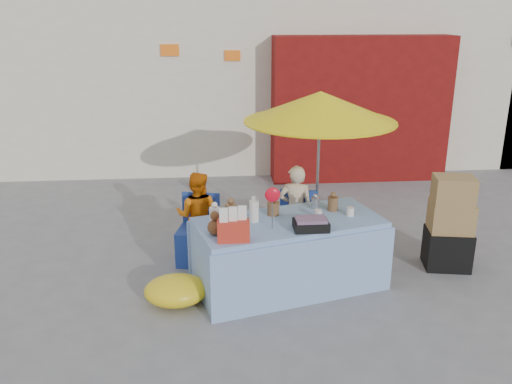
{
  "coord_description": "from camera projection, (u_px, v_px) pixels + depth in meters",
  "views": [
    {
      "loc": [
        -0.53,
        -5.4,
        3.06
      ],
      "look_at": [
        -0.01,
        0.6,
        1.0
      ],
      "focal_mm": 38.0,
      "sensor_mm": 36.0,
      "label": 1
    }
  ],
  "objects": [
    {
      "name": "ground",
      "position": [
        262.0,
        292.0,
        6.13
      ],
      "size": [
        80.0,
        80.0,
        0.0
      ],
      "primitive_type": "plane",
      "color": "slate",
      "rests_on": "ground"
    },
    {
      "name": "vendor_orange",
      "position": [
        197.0,
        215.0,
        6.83
      ],
      "size": [
        0.63,
        0.54,
        1.14
      ],
      "primitive_type": "imported",
      "rotation": [
        0.0,
        0.0,
        2.92
      ],
      "color": "#D7650B",
      "rests_on": "ground"
    },
    {
      "name": "market_table",
      "position": [
        288.0,
        253.0,
        6.15
      ],
      "size": [
        2.3,
        1.5,
        1.28
      ],
      "rotation": [
        0.0,
        0.0,
        0.26
      ],
      "color": "#8FB7E5",
      "rests_on": "ground"
    },
    {
      "name": "backdrop",
      "position": [
        253.0,
        5.0,
        12.25
      ],
      "size": [
        14.0,
        8.0,
        7.8
      ],
      "color": "silver",
      "rests_on": "ground"
    },
    {
      "name": "vendor_beige",
      "position": [
        296.0,
        210.0,
        6.92
      ],
      "size": [
        0.49,
        0.37,
        1.2
      ],
      "primitive_type": "imported",
      "rotation": [
        0.0,
        0.0,
        2.92
      ],
      "color": "beige",
      "rests_on": "ground"
    },
    {
      "name": "tarp_bundle",
      "position": [
        176.0,
        290.0,
        5.86
      ],
      "size": [
        0.8,
        0.69,
        0.31
      ],
      "primitive_type": "ellipsoid",
      "rotation": [
        0.0,
        0.0,
        0.22
      ],
      "color": "yellow",
      "rests_on": "ground"
    },
    {
      "name": "umbrella",
      "position": [
        320.0,
        107.0,
        6.67
      ],
      "size": [
        1.9,
        1.9,
        2.09
      ],
      "color": "gray",
      "rests_on": "ground"
    },
    {
      "name": "chair_right",
      "position": [
        297.0,
        239.0,
        6.9
      ],
      "size": [
        0.57,
        0.56,
        0.85
      ],
      "rotation": [
        0.0,
        0.0,
        -0.22
      ],
      "color": "#203C96",
      "rests_on": "ground"
    },
    {
      "name": "chair_left",
      "position": [
        198.0,
        243.0,
        6.8
      ],
      "size": [
        0.57,
        0.56,
        0.85
      ],
      "rotation": [
        0.0,
        0.0,
        -0.22
      ],
      "color": "#203C96",
      "rests_on": "ground"
    },
    {
      "name": "box_stack",
      "position": [
        450.0,
        226.0,
        6.57
      ],
      "size": [
        0.6,
        0.52,
        1.17
      ],
      "rotation": [
        0.0,
        0.0,
        -0.18
      ],
      "color": "black",
      "rests_on": "ground"
    }
  ]
}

